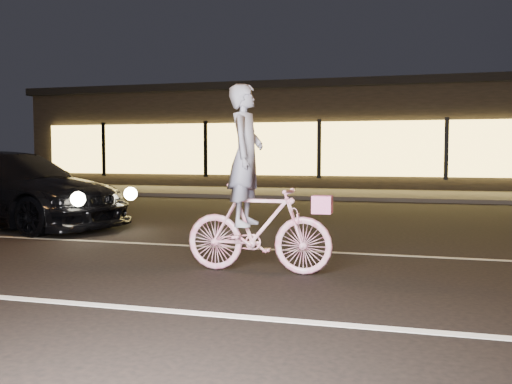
% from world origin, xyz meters
% --- Properties ---
extents(ground, '(90.00, 90.00, 0.00)m').
position_xyz_m(ground, '(0.00, 0.00, 0.00)').
color(ground, black).
rests_on(ground, ground).
extents(lane_stripe_near, '(60.00, 0.12, 0.01)m').
position_xyz_m(lane_stripe_near, '(0.00, -1.50, 0.00)').
color(lane_stripe_near, silver).
rests_on(lane_stripe_near, ground).
extents(lane_stripe_far, '(60.00, 0.10, 0.01)m').
position_xyz_m(lane_stripe_far, '(0.00, 2.00, 0.00)').
color(lane_stripe_far, gray).
rests_on(lane_stripe_far, ground).
extents(sidewalk, '(30.00, 4.00, 0.12)m').
position_xyz_m(sidewalk, '(0.00, 13.00, 0.06)').
color(sidewalk, '#383533').
rests_on(sidewalk, ground).
extents(storefront, '(25.40, 8.42, 4.20)m').
position_xyz_m(storefront, '(0.00, 18.97, 2.15)').
color(storefront, black).
rests_on(storefront, ground).
extents(cyclist, '(1.82, 0.63, 2.30)m').
position_xyz_m(cyclist, '(1.58, 0.37, 0.82)').
color(cyclist, '#DB306A').
rests_on(cyclist, ground).
extents(sedan, '(5.45, 3.05, 1.49)m').
position_xyz_m(sedan, '(-4.31, 3.29, 0.75)').
color(sedan, black).
rests_on(sedan, ground).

